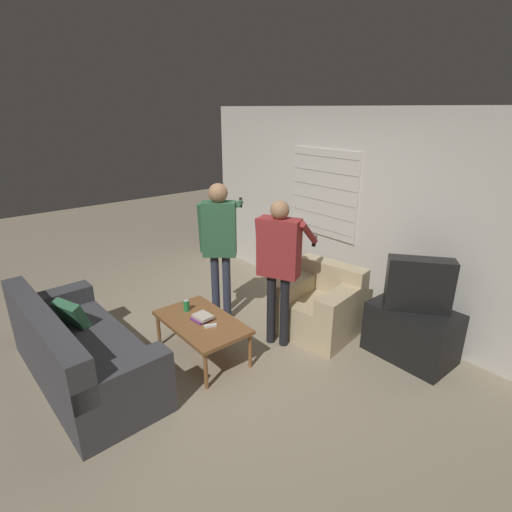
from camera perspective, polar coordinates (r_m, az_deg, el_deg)
ground_plane at (r=4.52m, az=-6.06°, el=-13.72°), size 16.00×16.00×0.00m
wall_back at (r=5.28m, az=12.03°, el=6.33°), size 5.20×0.08×2.55m
couch_blue at (r=4.32m, az=-24.05°, el=-12.41°), size 2.05×0.92×0.84m
armchair_beige at (r=4.81m, az=9.13°, el=-7.04°), size 0.96×0.92×0.80m
coffee_table at (r=4.30m, az=-7.79°, el=-9.56°), size 1.05×0.62×0.43m
tv_stand at (r=4.63m, az=21.34°, el=-10.16°), size 0.87×0.56×0.57m
tv at (r=4.38m, az=22.26°, el=-3.78°), size 0.63×0.55×0.56m
person_left_standing at (r=4.75m, az=-5.23°, el=2.88°), size 0.55×0.81×1.73m
person_right_standing at (r=4.23m, az=3.34°, el=-0.10°), size 0.56×0.79×1.65m
book_stack at (r=4.28m, az=-7.69°, el=-8.69°), size 0.21×0.19×0.06m
soda_can at (r=4.47m, az=-9.91°, el=-6.98°), size 0.07×0.07×0.13m
spare_remote at (r=4.15m, az=-6.54°, el=-9.87°), size 0.09×0.14×0.02m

